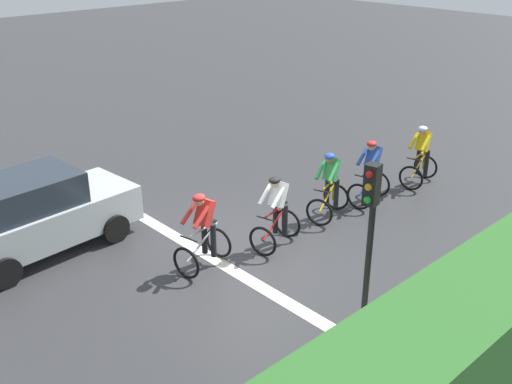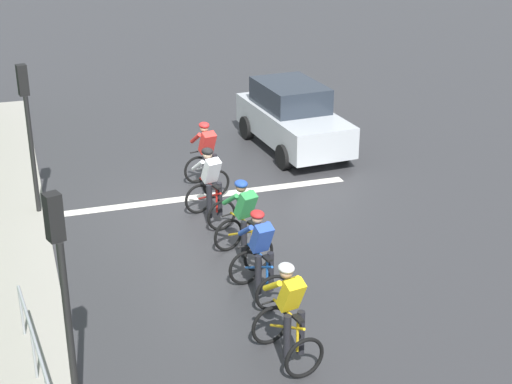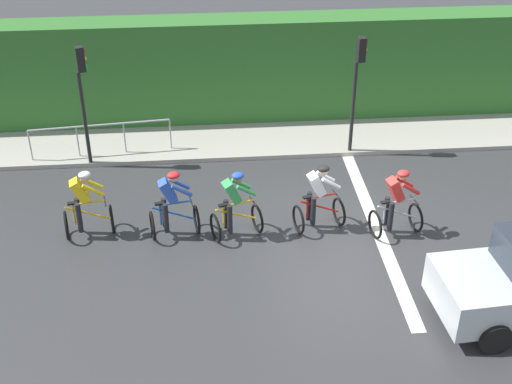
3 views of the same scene
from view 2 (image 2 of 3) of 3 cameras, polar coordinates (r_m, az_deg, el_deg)
ground_plane at (r=17.33m, az=-3.23°, el=-1.42°), size 80.00×80.00×0.00m
road_marking_stop_line at (r=18.10m, az=-3.95°, el=-0.33°), size 7.00×0.30×0.01m
cyclist_lead at (r=11.97m, az=2.39°, el=-9.08°), size 0.87×1.19×1.66m
cyclist_second at (r=13.61m, az=0.28°, el=-4.82°), size 0.86×1.18×1.66m
cyclist_mid at (r=14.86m, az=-0.87°, el=-2.33°), size 0.97×1.23×1.66m
cyclist_fourth at (r=16.51m, az=-3.35°, el=0.31°), size 0.92×1.21×1.66m
cyclist_trailing at (r=18.14m, az=-3.62°, el=2.43°), size 0.88×1.19×1.66m
car_silver at (r=20.91m, az=2.69°, el=5.47°), size 2.11×4.21×1.76m
traffic_light_near_crossing at (r=17.03m, az=-16.34°, el=5.22°), size 0.23×0.31×3.34m
traffic_light_far_junction at (r=10.46m, az=-14.02°, el=-5.83°), size 0.25×0.30×3.34m
pedestrian_railing_kerbside at (r=11.39m, az=-15.54°, el=-11.86°), size 0.41×3.76×1.03m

